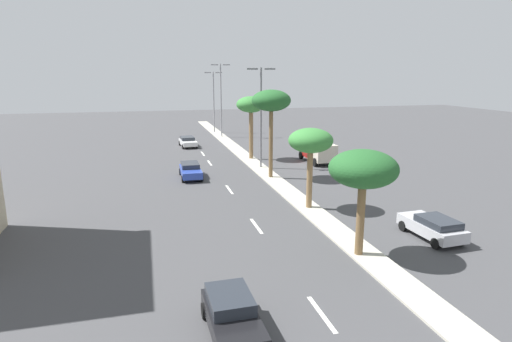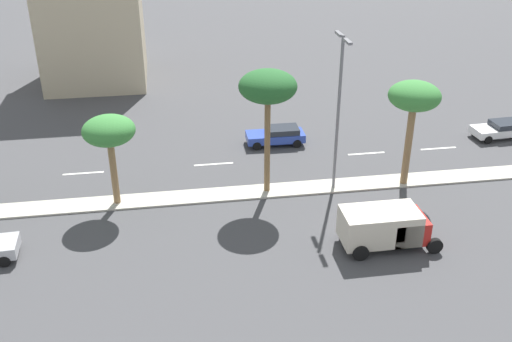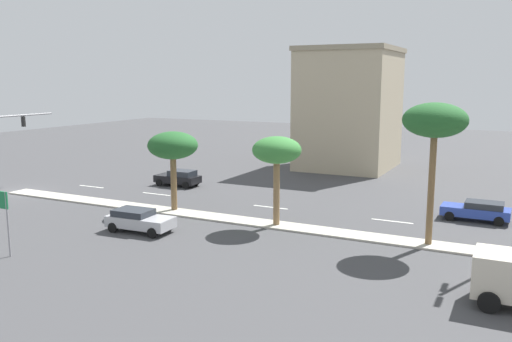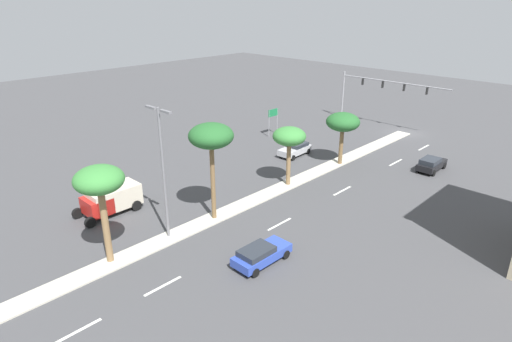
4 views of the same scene
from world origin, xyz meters
name	(u,v)px [view 1 (image 1 of 4)]	position (x,y,z in m)	size (l,w,h in m)	color
ground_plane	(276,182)	(0.00, 32.28, 0.00)	(160.00, 160.00, 0.00)	#424244
median_curb	(252,162)	(0.00, 41.51, 0.06)	(1.80, 83.01, 0.12)	#B7B2A3
lane_stripe_trailing	(322,314)	(-4.59, 11.17, 0.01)	(0.20, 2.80, 0.01)	silver
lane_stripe_leading	(256,226)	(-4.59, 21.77, 0.01)	(0.20, 2.80, 0.01)	silver
lane_stripe_left	(229,190)	(-4.59, 30.86, 0.01)	(0.20, 2.80, 0.01)	silver
lane_stripe_inboard	(210,163)	(-4.59, 42.24, 0.01)	(0.20, 2.80, 0.01)	silver
lane_stripe_outboard	(203,154)	(-4.59, 47.90, 0.01)	(0.20, 2.80, 0.01)	silver
palm_tree_center	(363,170)	(-0.39, 15.97, 4.76)	(3.60, 3.60, 5.71)	brown
palm_tree_left	(311,142)	(0.03, 24.34, 4.92)	(3.17, 3.17, 5.78)	olive
palm_tree_right	(271,102)	(-0.03, 33.93, 7.11)	(3.57, 3.57, 8.11)	brown
palm_tree_mid	(251,106)	(0.37, 43.17, 6.06)	(3.30, 3.30, 7.04)	olive
street_lamp_outboard	(261,110)	(0.21, 38.35, 6.02)	(2.90, 0.24, 10.10)	slate
street_lamp_far	(221,95)	(0.09, 61.07, 6.45)	(2.90, 0.24, 10.93)	gray
street_lamp_inboard	(214,97)	(-0.17, 66.50, 5.87)	(2.90, 0.24, 9.81)	gray
sedan_white_near	(188,141)	(-5.84, 53.63, 0.71)	(2.22, 4.48, 1.30)	silver
sedan_silver_rear	(433,226)	(5.04, 17.11, 0.76)	(2.14, 4.31, 1.39)	#B2B2B7
sedan_black_inboard	(232,315)	(-8.40, 10.84, 0.77)	(1.98, 4.10, 1.45)	black
sedan_blue_mid	(191,170)	(-7.32, 35.98, 0.73)	(1.97, 4.42, 1.35)	#2D47AD
box_truck	(319,151)	(7.10, 39.41, 1.27)	(2.53, 5.42, 2.26)	#B21E19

